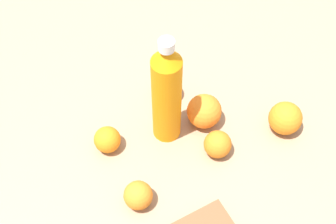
{
  "coord_description": "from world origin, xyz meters",
  "views": [
    {
      "loc": [
        -0.47,
        -0.4,
        0.94
      ],
      "look_at": [
        0.01,
        -0.0,
        0.08
      ],
      "focal_mm": 51.05,
      "sensor_mm": 36.0,
      "label": 1
    }
  ],
  "objects_px": {
    "orange_0": "(168,88)",
    "orange_5": "(204,111)",
    "orange_4": "(285,118)",
    "orange_2": "(138,195)",
    "orange_3": "(107,140)",
    "orange_1": "(218,144)",
    "water_bottle": "(168,95)"
  },
  "relations": [
    {
      "from": "orange_0",
      "to": "orange_4",
      "type": "distance_m",
      "value": 0.29
    },
    {
      "from": "water_bottle",
      "to": "orange_1",
      "type": "bearing_deg",
      "value": 96.7
    },
    {
      "from": "water_bottle",
      "to": "orange_5",
      "type": "relative_size",
      "value": 3.69
    },
    {
      "from": "water_bottle",
      "to": "orange_2",
      "type": "height_order",
      "value": "water_bottle"
    },
    {
      "from": "orange_1",
      "to": "orange_0",
      "type": "bearing_deg",
      "value": 74.28
    },
    {
      "from": "orange_1",
      "to": "orange_2",
      "type": "xyz_separation_m",
      "value": [
        -0.21,
        0.05,
        -0.0
      ]
    },
    {
      "from": "orange_4",
      "to": "orange_5",
      "type": "height_order",
      "value": "orange_5"
    },
    {
      "from": "orange_1",
      "to": "orange_4",
      "type": "bearing_deg",
      "value": -28.17
    },
    {
      "from": "orange_0",
      "to": "orange_5",
      "type": "bearing_deg",
      "value": -92.36
    },
    {
      "from": "orange_2",
      "to": "orange_4",
      "type": "distance_m",
      "value": 0.38
    },
    {
      "from": "orange_3",
      "to": "orange_5",
      "type": "relative_size",
      "value": 0.75
    },
    {
      "from": "orange_2",
      "to": "orange_5",
      "type": "relative_size",
      "value": 0.76
    },
    {
      "from": "orange_0",
      "to": "orange_3",
      "type": "distance_m",
      "value": 0.2
    },
    {
      "from": "orange_4",
      "to": "orange_0",
      "type": "bearing_deg",
      "value": 110.2
    },
    {
      "from": "orange_0",
      "to": "orange_1",
      "type": "distance_m",
      "value": 0.2
    },
    {
      "from": "orange_0",
      "to": "orange_5",
      "type": "height_order",
      "value": "orange_5"
    },
    {
      "from": "water_bottle",
      "to": "orange_5",
      "type": "xyz_separation_m",
      "value": [
        0.08,
        -0.05,
        -0.1
      ]
    },
    {
      "from": "orange_4",
      "to": "orange_5",
      "type": "distance_m",
      "value": 0.19
    },
    {
      "from": "orange_1",
      "to": "orange_3",
      "type": "relative_size",
      "value": 1.03
    },
    {
      "from": "orange_2",
      "to": "orange_3",
      "type": "xyz_separation_m",
      "value": [
        0.06,
        0.15,
        -0.0
      ]
    },
    {
      "from": "orange_0",
      "to": "orange_4",
      "type": "bearing_deg",
      "value": -69.8
    },
    {
      "from": "orange_1",
      "to": "orange_4",
      "type": "xyz_separation_m",
      "value": [
        0.15,
        -0.08,
        0.01
      ]
    },
    {
      "from": "orange_1",
      "to": "orange_2",
      "type": "height_order",
      "value": "same"
    },
    {
      "from": "orange_2",
      "to": "orange_4",
      "type": "height_order",
      "value": "orange_4"
    },
    {
      "from": "orange_3",
      "to": "orange_4",
      "type": "distance_m",
      "value": 0.41
    },
    {
      "from": "orange_0",
      "to": "orange_1",
      "type": "xyz_separation_m",
      "value": [
        -0.05,
        -0.19,
        0.0
      ]
    },
    {
      "from": "orange_1",
      "to": "orange_2",
      "type": "bearing_deg",
      "value": 165.11
    },
    {
      "from": "water_bottle",
      "to": "orange_0",
      "type": "distance_m",
      "value": 0.15
    },
    {
      "from": "water_bottle",
      "to": "orange_0",
      "type": "height_order",
      "value": "water_bottle"
    },
    {
      "from": "orange_0",
      "to": "orange_5",
      "type": "relative_size",
      "value": 0.77
    },
    {
      "from": "orange_2",
      "to": "orange_4",
      "type": "xyz_separation_m",
      "value": [
        0.36,
        -0.14,
        0.01
      ]
    },
    {
      "from": "orange_3",
      "to": "orange_4",
      "type": "relative_size",
      "value": 0.79
    }
  ]
}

